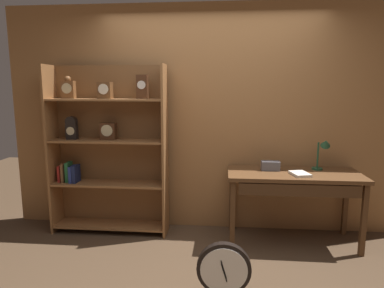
# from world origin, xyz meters

# --- Properties ---
(back_wood_panel) EXTENTS (4.80, 0.05, 2.60)m
(back_wood_panel) POSITION_xyz_m (0.00, 1.34, 1.30)
(back_wood_panel) COLOR #9E6B3D
(back_wood_panel) RESTS_ON ground
(bookshelf) EXTENTS (1.33, 0.31, 1.92)m
(bookshelf) POSITION_xyz_m (-1.19, 1.11, 0.97)
(bookshelf) COLOR brown
(bookshelf) RESTS_ON ground
(workbench) EXTENTS (1.39, 0.61, 0.78)m
(workbench) POSITION_xyz_m (0.89, 0.95, 0.69)
(workbench) COLOR brown
(workbench) RESTS_ON ground
(desk_lamp) EXTENTS (0.18, 0.18, 0.37)m
(desk_lamp) POSITION_xyz_m (1.21, 1.09, 1.01)
(desk_lamp) COLOR #1E472D
(desk_lamp) RESTS_ON workbench
(toolbox_small) EXTENTS (0.20, 0.11, 0.10)m
(toolbox_small) POSITION_xyz_m (0.65, 1.05, 0.83)
(toolbox_small) COLOR #595960
(toolbox_small) RESTS_ON workbench
(open_repair_manual) EXTENTS (0.21, 0.25, 0.02)m
(open_repair_manual) POSITION_xyz_m (0.93, 0.87, 0.79)
(open_repair_manual) COLOR silver
(open_repair_manual) RESTS_ON workbench
(round_clock_large) EXTENTS (0.43, 0.11, 0.47)m
(round_clock_large) POSITION_xyz_m (0.16, -0.11, 0.24)
(round_clock_large) COLOR black
(round_clock_large) RESTS_ON ground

